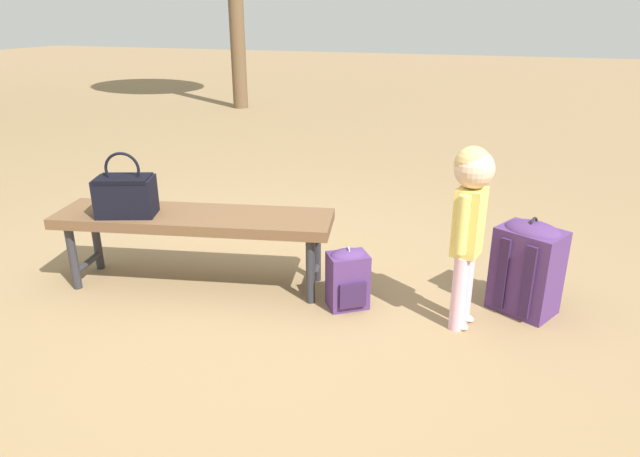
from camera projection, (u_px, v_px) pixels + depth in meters
name	position (u px, v px, depth m)	size (l,w,h in m)	color
ground_plane	(263.00, 306.00, 3.14)	(40.00, 40.00, 0.00)	#8C704C
park_bench	(194.00, 223.00, 3.26)	(1.65, 0.73, 0.45)	brown
handbag	(125.00, 194.00, 3.17)	(0.36, 0.28, 0.37)	black
child_standing	(470.00, 210.00, 2.73)	(0.19, 0.25, 0.95)	#E5B2C6
backpack_large	(528.00, 265.00, 3.01)	(0.39, 0.36, 0.54)	#4C2D66
backpack_small	(348.00, 277.00, 3.08)	(0.26, 0.25, 0.36)	#4C2D66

